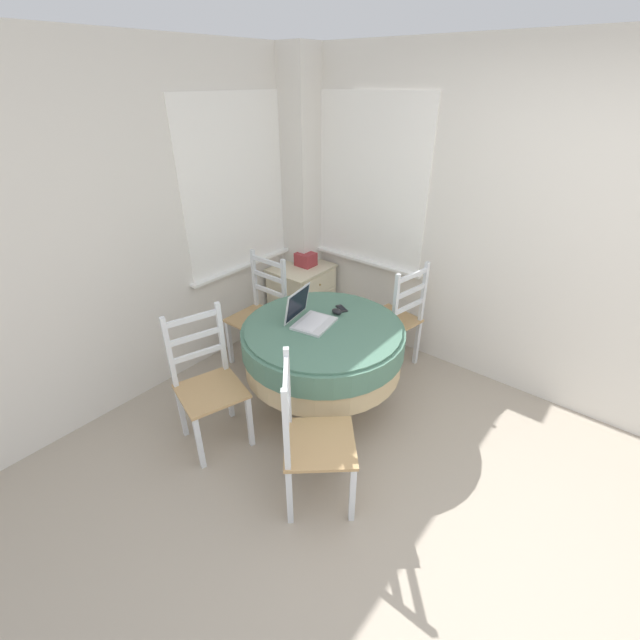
{
  "coord_description": "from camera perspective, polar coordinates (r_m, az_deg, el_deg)",
  "views": [
    {
      "loc": [
        -1.43,
        -0.28,
        2.29
      ],
      "look_at": [
        0.78,
        1.52,
        0.66
      ],
      "focal_mm": 24.0,
      "sensor_mm": 36.0,
      "label": 1
    }
  ],
  "objects": [
    {
      "name": "laptop",
      "position": [
        3.09,
        -1.58,
        0.48
      ],
      "size": [
        0.34,
        0.33,
        0.25
      ],
      "color": "silver",
      "rests_on": "round_dining_table"
    },
    {
      "name": "dining_chair_near_back_window",
      "position": [
        3.81,
        -7.99,
        0.69
      ],
      "size": [
        0.41,
        0.42,
        0.99
      ],
      "color": "tan",
      "rests_on": "ground_plane"
    },
    {
      "name": "cell_phone",
      "position": [
        3.3,
        2.9,
        1.55
      ],
      "size": [
        0.1,
        0.13,
        0.01
      ],
      "color": "black",
      "rests_on": "round_dining_table"
    },
    {
      "name": "dining_chair_camera_near",
      "position": [
        2.56,
        -1.15,
        -15.78
      ],
      "size": [
        0.58,
        0.58,
        0.99
      ],
      "color": "tan",
      "rests_on": "ground_plane"
    },
    {
      "name": "corner_room_shell",
      "position": [
        3.25,
        0.94,
        11.58
      ],
      "size": [
        4.09,
        4.48,
        2.55
      ],
      "color": "silver",
      "rests_on": "ground_plane"
    },
    {
      "name": "corner_cabinet",
      "position": [
        4.41,
        -2.4,
        3.19
      ],
      "size": [
        0.57,
        0.49,
        0.65
      ],
      "color": "beige",
      "rests_on": "ground_plane"
    },
    {
      "name": "storage_box",
      "position": [
        4.29,
        -1.92,
        8.1
      ],
      "size": [
        0.16,
        0.18,
        0.13
      ],
      "color": "#9E3338",
      "rests_on": "corner_cabinet"
    },
    {
      "name": "dining_chair_near_right_window",
      "position": [
        3.75,
        9.95,
        0.04
      ],
      "size": [
        0.48,
        0.48,
        0.99
      ],
      "color": "tan",
      "rests_on": "ground_plane"
    },
    {
      "name": "dining_chair_left_flank",
      "position": [
        3.04,
        -14.68,
        -8.38
      ],
      "size": [
        0.52,
        0.52,
        0.99
      ],
      "color": "tan",
      "rests_on": "ground_plane"
    },
    {
      "name": "computer_mouse",
      "position": [
        3.22,
        2.25,
        1.13
      ],
      "size": [
        0.05,
        0.08,
        0.04
      ],
      "color": "black",
      "rests_on": "round_dining_table"
    },
    {
      "name": "round_dining_table",
      "position": [
        3.15,
        0.39,
        -3.27
      ],
      "size": [
        1.19,
        1.19,
        0.73
      ],
      "color": "#4C3D2D",
      "rests_on": "ground_plane"
    },
    {
      "name": "ground_plane",
      "position": [
        2.72,
        16.92,
        -29.87
      ],
      "size": [
        30.0,
        30.0,
        0.0
      ],
      "primitive_type": "plane",
      "color": "#A89B89"
    }
  ]
}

